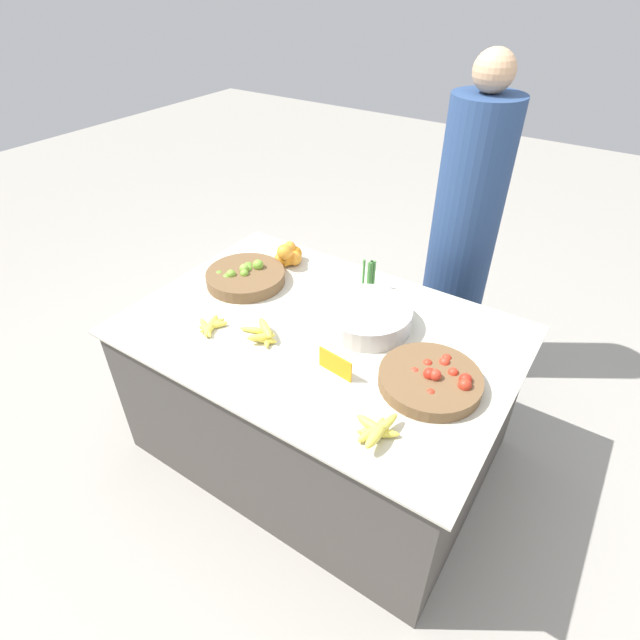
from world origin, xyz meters
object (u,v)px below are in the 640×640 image
at_px(tomato_basket, 431,380).
at_px(lime_bowl, 245,277).
at_px(metal_bowl, 367,317).
at_px(vendor_person, 461,244).
at_px(price_sign, 335,364).

bearing_deg(tomato_basket, lime_bowl, 170.82).
xyz_separation_m(metal_bowl, vendor_person, (0.11, 0.84, 0.02)).
distance_m(metal_bowl, price_sign, 0.34).
height_order(tomato_basket, price_sign, price_sign).
distance_m(lime_bowl, price_sign, 0.79).
bearing_deg(metal_bowl, vendor_person, 82.68).
xyz_separation_m(lime_bowl, metal_bowl, (0.67, 0.02, 0.01)).
xyz_separation_m(lime_bowl, price_sign, (0.72, -0.31, 0.01)).
bearing_deg(price_sign, vendor_person, 94.38).
distance_m(metal_bowl, vendor_person, 0.85).
xyz_separation_m(tomato_basket, vendor_person, (-0.28, 1.03, 0.03)).
relative_size(metal_bowl, price_sign, 2.48).
bearing_deg(tomato_basket, price_sign, -156.82).
height_order(lime_bowl, tomato_basket, lime_bowl).
distance_m(tomato_basket, vendor_person, 1.07).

